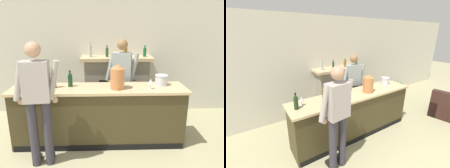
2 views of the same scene
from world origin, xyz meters
The scene contains 12 objects.
wall_back_panel centered at (0.00, 3.98, 1.38)m, with size 12.00×0.07×2.75m.
bar_counter centered at (-0.12, 2.51, 0.51)m, with size 2.95×0.65×1.02m.
fireplace_stone centered at (0.25, 3.72, 0.68)m, with size 1.56×0.52×1.66m.
person_customer centered at (-0.95, 1.89, 1.03)m, with size 0.66×0.33×1.84m.
person_bartender centered at (0.33, 3.14, 0.98)m, with size 0.65×0.37×1.77m.
copper_dispenser centered at (0.19, 2.43, 1.22)m, with size 0.24×0.27×0.41m.
ice_bucket_steel centered at (0.97, 2.62, 1.11)m, with size 0.22×0.22×0.18m.
wine_bottle_cabernet_heavy centered at (-0.60, 2.58, 1.14)m, with size 0.08×0.08×0.28m.
wine_bottle_chardonnay_pale centered at (-0.86, 2.52, 1.17)m, with size 0.08×0.08×0.35m.
wine_bottle_port_short centered at (-1.42, 2.49, 1.16)m, with size 0.08×0.08×0.31m.
wine_glass_front_left centered at (0.74, 2.40, 1.14)m, with size 0.07×0.07×0.18m.
wine_glass_front_right centered at (-1.29, 2.58, 1.14)m, with size 0.08×0.08×0.18m.
Camera 1 is at (-0.02, -1.00, 2.10)m, focal length 35.00 mm.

